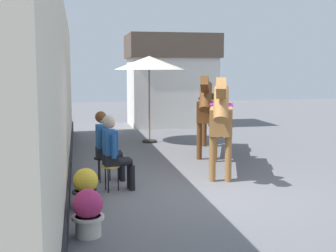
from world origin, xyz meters
name	(u,v)px	position (x,y,z in m)	size (l,w,h in m)	color
ground_plane	(170,159)	(0.00, 3.00, 0.00)	(40.00, 40.00, 0.00)	slate
pub_facade_wall	(60,103)	(-2.55, 1.50, 1.54)	(0.34, 14.00, 3.40)	beige
distant_cottage	(171,79)	(1.40, 9.69, 1.80)	(3.40, 2.60, 3.50)	silver
seated_visitor_near	(114,149)	(-1.58, 0.29, 0.78)	(0.61, 0.49, 1.39)	gold
seated_visitor_far	(106,142)	(-1.68, 1.05, 0.78)	(0.61, 0.49, 1.39)	black
saddled_horse_near	(221,119)	(0.79, 1.39, 1.16)	(1.20, 2.89, 2.06)	#9E6B38
saddled_horse_far	(208,109)	(1.13, 3.58, 1.16)	(1.25, 2.87, 2.06)	brown
flower_planter_near	(88,212)	(-2.10, -1.95, 0.33)	(0.43, 0.43, 0.64)	beige
flower_planter_far	(86,187)	(-2.10, -0.64, 0.33)	(0.43, 0.43, 0.64)	#4C4C51
cafe_parasol	(149,63)	(-0.09, 5.66, 2.36)	(2.10, 2.10, 2.58)	black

